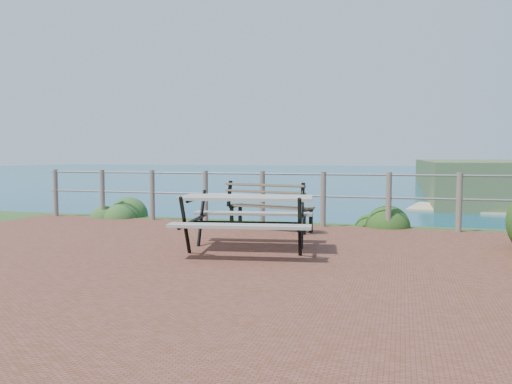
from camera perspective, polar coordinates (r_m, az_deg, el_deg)
ground at (r=6.32m, az=-7.58°, el=-7.73°), size 10.00×7.00×0.12m
ocean at (r=205.67m, az=15.70°, el=3.49°), size 1200.00×1200.00×0.00m
safety_railing at (r=9.37m, az=0.73°, el=-0.32°), size 9.40×0.10×1.00m
picnic_table at (r=6.71m, az=-1.07°, el=-2.91°), size 1.84×1.50×0.74m
park_bench at (r=8.56m, az=1.64°, el=-0.80°), size 1.56×0.73×0.85m
shrub_lip_west at (r=11.14m, az=-15.33°, el=-2.74°), size 0.88×0.88×0.66m
shrub_lip_east at (r=9.58m, az=14.23°, el=-3.81°), size 0.86×0.86×0.63m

